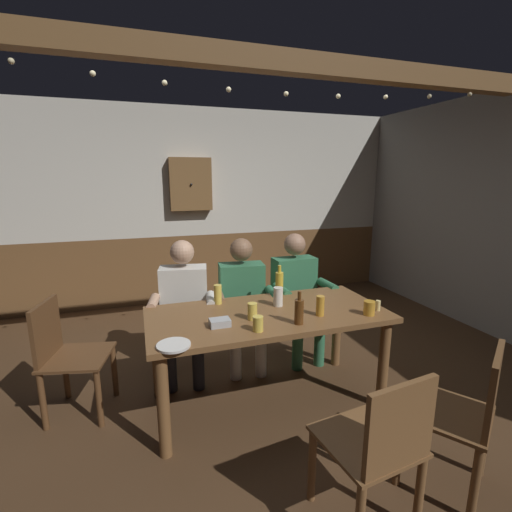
{
  "coord_description": "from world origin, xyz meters",
  "views": [
    {
      "loc": [
        -0.9,
        -2.43,
        1.76
      ],
      "look_at": [
        0.0,
        0.28,
        1.13
      ],
      "focal_mm": 25.37,
      "sensor_mm": 36.0,
      "label": 1
    }
  ],
  "objects_px": {
    "pint_glass_5": "(218,294)",
    "wall_dart_cabinet": "(191,184)",
    "person_2": "(297,290)",
    "pint_glass_0": "(320,306)",
    "plate_0": "(174,345)",
    "chair_empty_far_end": "(463,413)",
    "condiment_caddy": "(220,323)",
    "table_candle": "(378,306)",
    "pint_glass_2": "(252,311)",
    "pint_glass_4": "(369,308)",
    "chair_empty_near_right": "(378,447)",
    "dining_table": "(268,325)",
    "person_1": "(243,296)",
    "chair_empty_near_left": "(66,354)",
    "person_0": "(184,302)",
    "pint_glass_1": "(258,324)",
    "bottle_0": "(279,284)",
    "bottle_1": "(299,311)",
    "pint_glass_3": "(278,297)"
  },
  "relations": [
    {
      "from": "table_candle",
      "to": "pint_glass_5",
      "type": "relative_size",
      "value": 0.51
    },
    {
      "from": "chair_empty_near_right",
      "to": "pint_glass_0",
      "type": "xyz_separation_m",
      "value": [
        0.2,
        0.99,
        0.35
      ]
    },
    {
      "from": "pint_glass_1",
      "to": "pint_glass_3",
      "type": "relative_size",
      "value": 0.68
    },
    {
      "from": "chair_empty_far_end",
      "to": "pint_glass_0",
      "type": "xyz_separation_m",
      "value": [
        -0.41,
        0.93,
        0.35
      ]
    },
    {
      "from": "chair_empty_near_left",
      "to": "person_2",
      "type": "bearing_deg",
      "value": 111.88
    },
    {
      "from": "pint_glass_5",
      "to": "wall_dart_cabinet",
      "type": "distance_m",
      "value": 2.41
    },
    {
      "from": "person_2",
      "to": "dining_table",
      "type": "bearing_deg",
      "value": 48.61
    },
    {
      "from": "plate_0",
      "to": "bottle_0",
      "type": "distance_m",
      "value": 1.18
    },
    {
      "from": "pint_glass_1",
      "to": "person_1",
      "type": "bearing_deg",
      "value": 79.78
    },
    {
      "from": "wall_dart_cabinet",
      "to": "bottle_0",
      "type": "bearing_deg",
      "value": -80.01
    },
    {
      "from": "person_2",
      "to": "chair_empty_near_left",
      "type": "xyz_separation_m",
      "value": [
        -2.0,
        -0.31,
        -0.2
      ]
    },
    {
      "from": "dining_table",
      "to": "wall_dart_cabinet",
      "type": "height_order",
      "value": "wall_dart_cabinet"
    },
    {
      "from": "condiment_caddy",
      "to": "pint_glass_2",
      "type": "height_order",
      "value": "pint_glass_2"
    },
    {
      "from": "bottle_0",
      "to": "pint_glass_0",
      "type": "xyz_separation_m",
      "value": [
        0.12,
        -0.5,
        -0.04
      ]
    },
    {
      "from": "dining_table",
      "to": "pint_glass_0",
      "type": "distance_m",
      "value": 0.43
    },
    {
      "from": "table_candle",
      "to": "pint_glass_1",
      "type": "xyz_separation_m",
      "value": [
        -0.99,
        -0.07,
        0.01
      ]
    },
    {
      "from": "person_2",
      "to": "chair_empty_far_end",
      "type": "bearing_deg",
      "value": 95.22
    },
    {
      "from": "bottle_1",
      "to": "pint_glass_2",
      "type": "bearing_deg",
      "value": 148.04
    },
    {
      "from": "chair_empty_near_left",
      "to": "chair_empty_far_end",
      "type": "relative_size",
      "value": 1.0
    },
    {
      "from": "chair_empty_near_left",
      "to": "table_candle",
      "type": "relative_size",
      "value": 11.0
    },
    {
      "from": "dining_table",
      "to": "bottle_0",
      "type": "distance_m",
      "value": 0.45
    },
    {
      "from": "person_0",
      "to": "dining_table",
      "type": "bearing_deg",
      "value": 140.42
    },
    {
      "from": "person_1",
      "to": "chair_empty_far_end",
      "type": "relative_size",
      "value": 1.37
    },
    {
      "from": "chair_empty_near_left",
      "to": "pint_glass_4",
      "type": "bearing_deg",
      "value": 86.91
    },
    {
      "from": "plate_0",
      "to": "pint_glass_0",
      "type": "distance_m",
      "value": 1.1
    },
    {
      "from": "person_2",
      "to": "chair_empty_near_left",
      "type": "distance_m",
      "value": 2.04
    },
    {
      "from": "chair_empty_far_end",
      "to": "pint_glass_2",
      "type": "height_order",
      "value": "chair_empty_far_end"
    },
    {
      "from": "table_candle",
      "to": "plate_0",
      "type": "relative_size",
      "value": 0.39
    },
    {
      "from": "chair_empty_near_right",
      "to": "chair_empty_far_end",
      "type": "bearing_deg",
      "value": -0.72
    },
    {
      "from": "condiment_caddy",
      "to": "wall_dart_cabinet",
      "type": "xyz_separation_m",
      "value": [
        0.23,
        2.71,
        0.88
      ]
    },
    {
      "from": "chair_empty_near_left",
      "to": "plate_0",
      "type": "distance_m",
      "value": 1.04
    },
    {
      "from": "plate_0",
      "to": "pint_glass_0",
      "type": "bearing_deg",
      "value": 8.92
    },
    {
      "from": "bottle_1",
      "to": "pint_glass_2",
      "type": "relative_size",
      "value": 1.94
    },
    {
      "from": "person_2",
      "to": "pint_glass_0",
      "type": "height_order",
      "value": "person_2"
    },
    {
      "from": "dining_table",
      "to": "pint_glass_4",
      "type": "bearing_deg",
      "value": -22.33
    },
    {
      "from": "chair_empty_near_right",
      "to": "table_candle",
      "type": "bearing_deg",
      "value": 47.63
    },
    {
      "from": "table_candle",
      "to": "pint_glass_1",
      "type": "bearing_deg",
      "value": -176.13
    },
    {
      "from": "chair_empty_far_end",
      "to": "pint_glass_5",
      "type": "bearing_deg",
      "value": 92.98
    },
    {
      "from": "person_1",
      "to": "chair_empty_near_right",
      "type": "height_order",
      "value": "person_1"
    },
    {
      "from": "pint_glass_2",
      "to": "table_candle",
      "type": "bearing_deg",
      "value": -7.94
    },
    {
      "from": "person_1",
      "to": "pint_glass_4",
      "type": "relative_size",
      "value": 11.39
    },
    {
      "from": "dining_table",
      "to": "chair_empty_far_end",
      "type": "xyz_separation_m",
      "value": [
        0.75,
        -1.11,
        -0.17
      ]
    },
    {
      "from": "person_2",
      "to": "chair_empty_far_end",
      "type": "distance_m",
      "value": 1.78
    },
    {
      "from": "bottle_1",
      "to": "pint_glass_0",
      "type": "distance_m",
      "value": 0.23
    },
    {
      "from": "chair_empty_near_left",
      "to": "pint_glass_2",
      "type": "height_order",
      "value": "chair_empty_near_left"
    },
    {
      "from": "pint_glass_2",
      "to": "chair_empty_near_right",
      "type": "bearing_deg",
      "value": -74.54
    },
    {
      "from": "pint_glass_4",
      "to": "pint_glass_5",
      "type": "height_order",
      "value": "pint_glass_5"
    },
    {
      "from": "table_candle",
      "to": "pint_glass_5",
      "type": "height_order",
      "value": "pint_glass_5"
    },
    {
      "from": "pint_glass_3",
      "to": "wall_dart_cabinet",
      "type": "distance_m",
      "value": 2.62
    },
    {
      "from": "pint_glass_1",
      "to": "pint_glass_2",
      "type": "xyz_separation_m",
      "value": [
        0.03,
        0.2,
        0.01
      ]
    }
  ]
}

